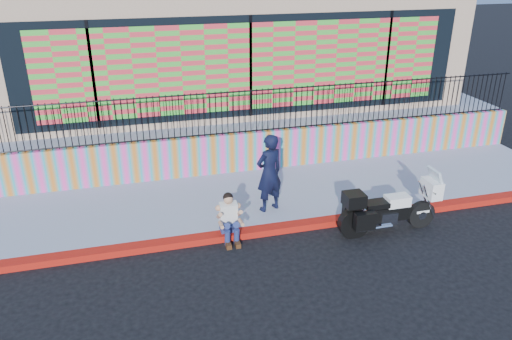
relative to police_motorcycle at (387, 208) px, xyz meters
name	(u,v)px	position (x,y,z in m)	size (l,w,h in m)	color
ground	(296,229)	(-1.89, 0.63, -0.60)	(90.00, 90.00, 0.00)	black
red_curb	(296,226)	(-1.89, 0.63, -0.52)	(16.00, 0.30, 0.15)	#A10D0B
sidewalk	(275,195)	(-1.89, 2.28, -0.52)	(16.00, 3.00, 0.15)	#939AB1
mural_wall	(259,150)	(-1.89, 3.88, 0.10)	(16.00, 0.20, 1.10)	#FE42A9
metal_fence	(259,111)	(-1.89, 3.88, 1.25)	(15.80, 0.04, 1.20)	black
elevated_platform	(223,104)	(-1.89, 8.98, 0.03)	(16.00, 10.00, 1.25)	#939AB1
storefront_building	(222,32)	(-1.89, 8.76, 2.65)	(14.00, 8.06, 4.00)	tan
police_motorcycle	(387,208)	(0.00, 0.00, 0.00)	(2.30, 0.76, 1.43)	black
police_officer	(269,173)	(-2.30, 1.45, 0.49)	(0.69, 0.45, 1.89)	black
seated_man	(230,222)	(-3.44, 0.54, -0.15)	(0.54, 0.71, 1.06)	navy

